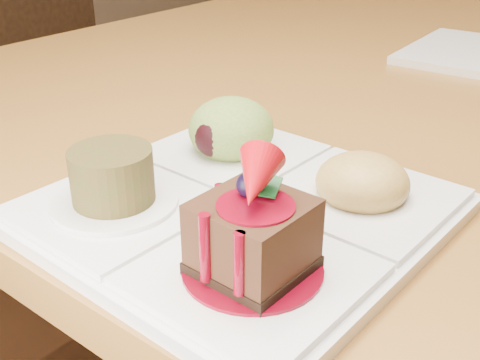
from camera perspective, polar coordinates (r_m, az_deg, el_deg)
The scene contains 4 objects.
ground at distance 1.53m, azimuth 13.52°, elevation -14.86°, with size 6.00×6.00×0.00m, color #512F17.
dining_table at distance 1.20m, azimuth 17.01°, elevation 10.41°, with size 1.00×1.80×0.75m.
chair_left at distance 1.66m, azimuth -17.32°, elevation 11.92°, with size 0.51×0.51×1.07m.
sampler_plate at distance 0.49m, azimuth 0.15°, elevation -1.07°, with size 0.30×0.30×0.11m.
Camera 1 is at (0.42, -1.08, 1.00)m, focal length 45.00 mm.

